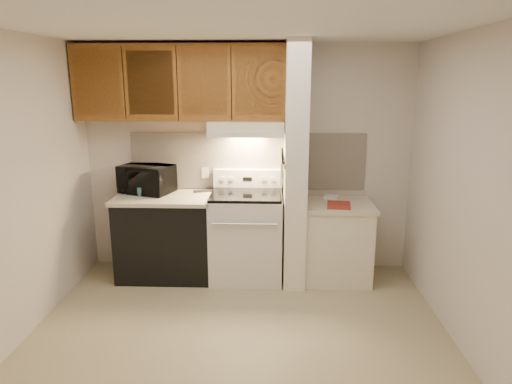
{
  "coord_description": "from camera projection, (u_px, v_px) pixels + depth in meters",
  "views": [
    {
      "loc": [
        0.27,
        -3.52,
        2.13
      ],
      "look_at": [
        0.12,
        0.75,
        1.06
      ],
      "focal_mm": 32.0,
      "sensor_mm": 36.0,
      "label": 1
    }
  ],
  "objects": [
    {
      "name": "left_countertop",
      "position": [
        164.0,
        198.0,
        4.88
      ],
      "size": [
        1.04,
        0.67,
        0.04
      ],
      "primitive_type": "cube",
      "color": "beige",
      "rests_on": "dishwasher_front"
    },
    {
      "name": "cab_door_b",
      "position": [
        150.0,
        83.0,
        4.59
      ],
      "size": [
        0.46,
        0.01,
        0.63
      ],
      "primitive_type": "cube",
      "color": "brown",
      "rests_on": "upper_cabinets"
    },
    {
      "name": "cab_door_d",
      "position": [
        258.0,
        83.0,
        4.55
      ],
      "size": [
        0.46,
        0.01,
        0.63
      ],
      "primitive_type": "cube",
      "color": "brown",
      "rests_on": "upper_cabinets"
    },
    {
      "name": "range_backguard",
      "position": [
        248.0,
        178.0,
        5.08
      ],
      "size": [
        0.76,
        0.08,
        0.2
      ],
      "primitive_type": "cube",
      "color": "silver",
      "rests_on": "range_body"
    },
    {
      "name": "cab_door_a",
      "position": [
        97.0,
        83.0,
        4.61
      ],
      "size": [
        0.46,
        0.01,
        0.63
      ],
      "primitive_type": "cube",
      "color": "brown",
      "rests_on": "upper_cabinets"
    },
    {
      "name": "wall_left",
      "position": [
        17.0,
        190.0,
        3.7
      ],
      "size": [
        0.02,
        3.0,
        2.5
      ],
      "primitive_type": "cube",
      "color": "beige",
      "rests_on": "floor"
    },
    {
      "name": "right_countertop",
      "position": [
        338.0,
        205.0,
        4.81
      ],
      "size": [
        0.74,
        0.64,
        0.04
      ],
      "primitive_type": "cube",
      "color": "beige",
      "rests_on": "right_cab_base"
    },
    {
      "name": "knife_blade_d",
      "position": [
        282.0,
        168.0,
        4.77
      ],
      "size": [
        0.01,
        0.04,
        0.16
      ],
      "primitive_type": "cube",
      "color": "silver",
      "rests_on": "knife_strip"
    },
    {
      "name": "range_knob_left_inner",
      "position": [
        231.0,
        179.0,
        5.04
      ],
      "size": [
        0.05,
        0.02,
        0.05
      ],
      "primitive_type": "cylinder",
      "rotation": [
        1.57,
        0.0,
        0.0
      ],
      "color": "silver",
      "rests_on": "range_backguard"
    },
    {
      "name": "knife_handle_a",
      "position": [
        283.0,
        158.0,
        4.5
      ],
      "size": [
        0.02,
        0.02,
        0.1
      ],
      "primitive_type": "cylinder",
      "color": "black",
      "rests_on": "knife_strip"
    },
    {
      "name": "hood_lip",
      "position": [
        245.0,
        135.0,
        4.59
      ],
      "size": [
        0.78,
        0.04,
        0.06
      ],
      "primitive_type": "cube",
      "color": "#EBE3C6",
      "rests_on": "range_hood"
    },
    {
      "name": "cooktop",
      "position": [
        246.0,
        194.0,
        4.83
      ],
      "size": [
        0.74,
        0.64,
        0.03
      ],
      "primitive_type": "cube",
      "color": "black",
      "rests_on": "range_body"
    },
    {
      "name": "backsplash",
      "position": [
        248.0,
        161.0,
        5.08
      ],
      "size": [
        2.6,
        0.02,
        0.63
      ],
      "primitive_type": "cube",
      "color": "#F0E0CA",
      "rests_on": "wall_back"
    },
    {
      "name": "knife_handle_d",
      "position": [
        282.0,
        154.0,
        4.74
      ],
      "size": [
        0.02,
        0.02,
        0.1
      ],
      "primitive_type": "cylinder",
      "color": "black",
      "rests_on": "knife_strip"
    },
    {
      "name": "upper_cabinets",
      "position": [
        180.0,
        83.0,
        4.74
      ],
      "size": [
        2.18,
        0.33,
        0.77
      ],
      "primitive_type": "cube",
      "color": "brown",
      "rests_on": "wall_back"
    },
    {
      "name": "right_cab_base",
      "position": [
        336.0,
        243.0,
        4.92
      ],
      "size": [
        0.7,
        0.6,
        0.81
      ],
      "primitive_type": "cube",
      "color": "#EBE3C6",
      "rests_on": "floor"
    },
    {
      "name": "knife_handle_b",
      "position": [
        283.0,
        156.0,
        4.58
      ],
      "size": [
        0.02,
        0.02,
        0.1
      ],
      "primitive_type": "cylinder",
      "color": "black",
      "rests_on": "knife_strip"
    },
    {
      "name": "white_box",
      "position": [
        331.0,
        197.0,
        4.98
      ],
      "size": [
        0.17,
        0.14,
        0.04
      ],
      "primitive_type": "cube",
      "rotation": [
        0.0,
        0.0,
        -0.37
      ],
      "color": "white",
      "rests_on": "right_countertop"
    },
    {
      "name": "teal_jar",
      "position": [
        141.0,
        191.0,
        4.87
      ],
      "size": [
        0.1,
        0.1,
        0.1
      ],
      "primitive_type": "cylinder",
      "rotation": [
        0.0,
        0.0,
        -0.19
      ],
      "color": "#235B57",
      "rests_on": "left_countertop"
    },
    {
      "name": "outlet",
      "position": [
        205.0,
        173.0,
        5.11
      ],
      "size": [
        0.08,
        0.01,
        0.12
      ],
      "primitive_type": "cube",
      "color": "#EBE3C6",
      "rests_on": "backsplash"
    },
    {
      "name": "range_knob_left_outer",
      "position": [
        222.0,
        179.0,
        5.04
      ],
      "size": [
        0.05,
        0.02,
        0.05
      ],
      "primitive_type": "cylinder",
      "rotation": [
        1.57,
        0.0,
        0.0
      ],
      "color": "silver",
      "rests_on": "range_backguard"
    },
    {
      "name": "range_knob_right_inner",
      "position": [
        264.0,
        179.0,
        5.03
      ],
      "size": [
        0.05,
        0.02,
        0.05
      ],
      "primitive_type": "cylinder",
      "rotation": [
        1.57,
        0.0,
        0.0
      ],
      "color": "silver",
      "rests_on": "range_backguard"
    },
    {
      "name": "partition_pillar",
      "position": [
        295.0,
        166.0,
        4.73
      ],
      "size": [
        0.22,
        0.7,
        2.5
      ],
      "primitive_type": "cube",
      "color": "white",
      "rests_on": "floor"
    },
    {
      "name": "knife_blade_b",
      "position": [
        282.0,
        172.0,
        4.62
      ],
      "size": [
        0.01,
        0.04,
        0.18
      ],
      "primitive_type": "cube",
      "color": "silver",
      "rests_on": "knife_strip"
    },
    {
      "name": "range_hood",
      "position": [
        247.0,
        128.0,
        4.78
      ],
      "size": [
        0.78,
        0.44,
        0.15
      ],
      "primitive_type": "cube",
      "color": "#EBE3C6",
      "rests_on": "upper_cabinets"
    },
    {
      "name": "knife_strip",
      "position": [
        284.0,
        160.0,
        4.67
      ],
      "size": [
        0.02,
        0.42,
        0.04
      ],
      "primitive_type": "cube",
      "color": "black",
      "rests_on": "partition_pillar"
    },
    {
      "name": "pillar_trim",
      "position": [
        284.0,
        161.0,
        4.72
      ],
      "size": [
        0.01,
        0.7,
        0.04
      ],
      "primitive_type": "cube",
      "color": "brown",
      "rests_on": "partition_pillar"
    },
    {
      "name": "wall_right",
      "position": [
        467.0,
        194.0,
        3.57
      ],
      "size": [
        0.02,
        3.0,
        2.5
      ],
      "primitive_type": "cube",
      "color": "beige",
      "rests_on": "floor"
    },
    {
      "name": "wall_back",
      "position": [
        248.0,
        160.0,
        5.09
      ],
      "size": [
        3.6,
        2.5,
        0.02
      ],
      "primitive_type": "cube",
      "rotation": [
        1.57,
        0.0,
        0.0
      ],
      "color": "beige",
      "rests_on": "floor"
    },
    {
      "name": "cab_gap_c",
      "position": [
        231.0,
        83.0,
        4.56
      ],
      "size": [
        0.01,
        0.01,
        0.73
      ],
      "primitive_type": "cube",
      "color": "black",
      "rests_on": "upper_cabinets"
    },
    {
      "name": "knife_blade_e",
      "position": [
        282.0,
        167.0,
        4.84
      ],
      "size": [
        0.01,
        0.04,
        0.18
      ],
      "primitive_type": "cube",
      "color": "silver",
      "rests_on": "knife_strip"
    },
    {
      "name": "range_body",
      "position": [
        246.0,
        237.0,
        4.94
      ],
      "size": [
        0.76,
        0.65,
        0.92
      ],
      "primitive_type": "cube",
      "color": "silver",
      "rests_on": "floor"
    },
    {
      "name": "oven_window",
      "position": [
        245.0,
        244.0,
        4.63
      ],
      "size": [
        0.5,
        0.01,
        0.3
      ],
      "primitive_type": "cube",
      "color": "black",
      "rests_on": "range_body"
    },
    {
      "name": "knife_handle_c",
      "position": [
        282.0,
        155.0,
        4.64
      ],
      "size": [
        0.02,
        0.02,
        0.1
      ],
      "primitive_type": "cylinder",
      "color": "black",
      "rests_on": "knife_strip"
    },
    {
      "name": "range_display",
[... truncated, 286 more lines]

